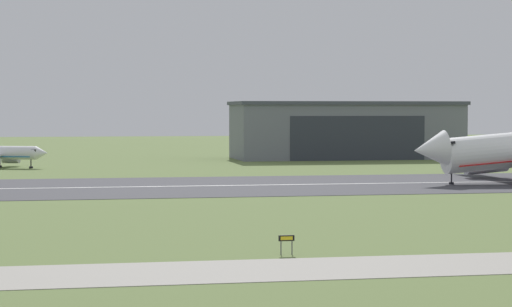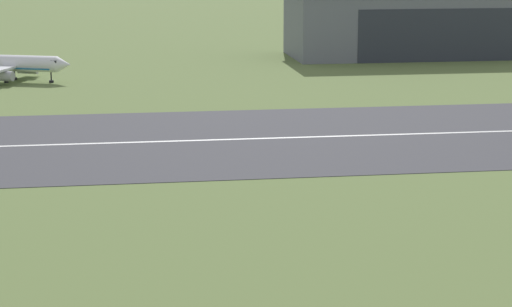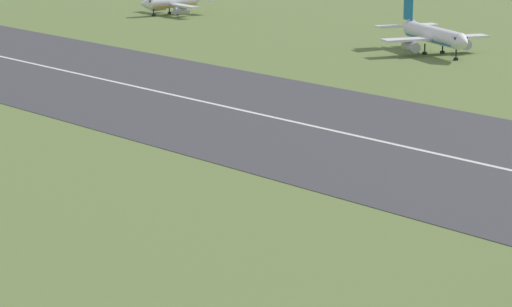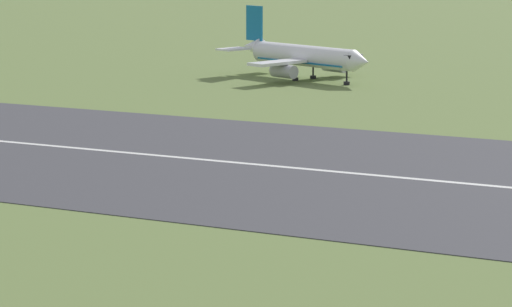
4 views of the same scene
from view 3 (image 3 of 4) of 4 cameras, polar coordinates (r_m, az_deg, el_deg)
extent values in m
cube|color=#3D3D42|center=(162.45, -0.74, 2.06)|extent=(488.44, 43.72, 0.06)
cube|color=silver|center=(162.44, -0.74, 2.07)|extent=(439.60, 0.70, 0.01)
cylinder|color=white|center=(215.17, 8.40, 5.54)|extent=(17.88, 9.19, 2.93)
cone|color=white|center=(206.23, 9.76, 5.16)|extent=(3.51, 3.68, 2.93)
cone|color=white|center=(224.56, 7.10, 6.03)|extent=(4.22, 3.72, 2.63)
cube|color=black|center=(207.40, 9.57, 5.38)|extent=(1.92, 2.72, 0.44)
cube|color=#146B9E|center=(215.28, 8.39, 5.33)|extent=(16.15, 8.41, 0.20)
cube|color=white|center=(212.27, 7.07, 5.34)|extent=(5.77, 9.01, 0.40)
cylinder|color=#A8A8B2|center=(212.22, 7.30, 5.01)|extent=(4.20, 3.06, 1.81)
cube|color=white|center=(217.70, 9.77, 5.44)|extent=(5.77, 9.01, 0.40)
cylinder|color=#A8A8B2|center=(217.02, 9.68, 5.11)|extent=(4.20, 3.06, 1.81)
cube|color=#146B9E|center=(223.70, 7.18, 6.88)|extent=(3.07, 1.40, 4.98)
cube|color=white|center=(222.80, 6.26, 5.97)|extent=(4.21, 5.18, 0.24)
cube|color=white|center=(226.16, 7.95, 6.03)|extent=(4.21, 5.18, 0.24)
cylinder|color=black|center=(208.73, 9.40, 4.61)|extent=(0.24, 0.24, 1.88)
cylinder|color=black|center=(208.84, 9.39, 4.41)|extent=(0.84, 0.84, 0.44)
cylinder|color=black|center=(214.79, 7.95, 4.89)|extent=(0.24, 0.24, 1.88)
cylinder|color=black|center=(214.89, 7.94, 4.70)|extent=(0.84, 0.84, 0.44)
cylinder|color=black|center=(216.45, 8.77, 4.93)|extent=(0.24, 0.24, 1.88)
cylinder|color=black|center=(216.55, 8.76, 4.74)|extent=(0.84, 0.84, 0.44)
cylinder|color=silver|center=(273.25, -3.97, 7.14)|extent=(3.77, 12.38, 2.71)
cone|color=silver|center=(269.45, -5.30, 7.03)|extent=(2.91, 2.67, 2.71)
cube|color=black|center=(270.08, -5.05, 7.17)|extent=(2.39, 1.30, 0.44)
cube|color=orange|center=(273.32, -3.97, 6.99)|extent=(3.53, 11.16, 0.20)
cube|color=silver|center=(277.90, -4.63, 7.13)|extent=(8.63, 2.88, 0.40)
cylinder|color=#A8A8B2|center=(277.21, -4.63, 6.89)|extent=(1.98, 3.65, 1.68)
cube|color=silver|center=(268.47, -3.37, 6.94)|extent=(8.63, 2.88, 0.40)
cylinder|color=#A8A8B2|center=(268.93, -3.52, 6.72)|extent=(1.98, 3.65, 1.68)
cylinder|color=black|center=(270.92, -4.84, 6.62)|extent=(0.24, 0.24, 1.56)
cylinder|color=black|center=(270.99, -4.84, 6.50)|extent=(0.84, 0.84, 0.44)
cylinder|color=black|center=(274.98, -4.10, 6.73)|extent=(0.24, 0.24, 1.56)
cylinder|color=black|center=(275.04, -4.10, 6.61)|extent=(0.84, 0.84, 0.44)
cylinder|color=black|center=(272.24, -3.73, 6.67)|extent=(0.24, 0.24, 1.56)
cylinder|color=black|center=(272.31, -3.73, 6.55)|extent=(0.84, 0.84, 0.44)
camera|label=1|loc=(138.13, -66.40, -2.49)|focal=70.00mm
camera|label=2|loc=(123.56, -51.80, 5.63)|focal=70.00mm
camera|label=4|loc=(73.72, -33.67, 2.38)|focal=85.00mm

